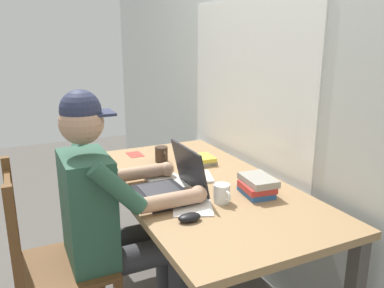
{
  "coord_description": "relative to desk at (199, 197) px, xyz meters",
  "views": [
    {
      "loc": [
        1.7,
        -0.86,
        1.46
      ],
      "look_at": [
        0.02,
        -0.05,
        0.94
      ],
      "focal_mm": 36.47,
      "sensor_mm": 36.0,
      "label": 1
    }
  ],
  "objects": [
    {
      "name": "landscape_photo_print",
      "position": [
        -0.63,
        -0.15,
        0.08
      ],
      "size": [
        0.13,
        0.09,
        0.0
      ],
      "primitive_type": "cube",
      "rotation": [
        0.0,
        0.0,
        0.02
      ],
      "color": "#C63D33",
      "rests_on": "desk"
    },
    {
      "name": "paper_pile_side",
      "position": [
        -0.06,
        -0.15,
        0.09
      ],
      "size": [
        0.25,
        0.2,
        0.01
      ],
      "primitive_type": "cube",
      "rotation": [
        0.0,
        0.0,
        0.1
      ],
      "color": "silver",
      "rests_on": "desk"
    },
    {
      "name": "laptop",
      "position": [
        0.08,
        -0.18,
        0.14
      ],
      "size": [
        0.33,
        0.28,
        0.23
      ],
      "color": "#232328",
      "rests_on": "desk"
    },
    {
      "name": "computer_mouse",
      "position": [
        0.38,
        -0.23,
        0.1
      ],
      "size": [
        0.06,
        0.1,
        0.03
      ],
      "primitive_type": "ellipsoid",
      "color": "black",
      "rests_on": "desk"
    },
    {
      "name": "back_wall",
      "position": [
        -0.01,
        0.49,
        0.65
      ],
      "size": [
        6.0,
        0.08,
        2.6
      ],
      "color": "beige",
      "rests_on": "ground"
    },
    {
      "name": "seated_person",
      "position": [
        0.05,
        -0.48,
        0.05
      ],
      "size": [
        0.5,
        0.6,
        1.25
      ],
      "color": "#2D5642",
      "rests_on": "ground"
    },
    {
      "name": "paper_pile_back_corner",
      "position": [
        0.27,
        -0.17,
        0.09
      ],
      "size": [
        0.24,
        0.23,
        0.01
      ],
      "primitive_type": "cube",
      "rotation": [
        0.0,
        0.0,
        -0.39
      ],
      "color": "white",
      "rests_on": "desk"
    },
    {
      "name": "desk",
      "position": [
        0.0,
        0.0,
        0.0
      ],
      "size": [
        1.57,
        0.81,
        0.72
      ],
      "color": "#9E7A51",
      "rests_on": "ground"
    },
    {
      "name": "coffee_mug_white",
      "position": [
        0.27,
        -0.02,
        0.13
      ],
      "size": [
        0.11,
        0.08,
        0.09
      ],
      "color": "white",
      "rests_on": "desk"
    },
    {
      "name": "paper_pile_near_laptop",
      "position": [
        -0.07,
        0.03,
        0.09
      ],
      "size": [
        0.22,
        0.19,
        0.01
      ],
      "primitive_type": "cube",
      "rotation": [
        0.0,
        0.0,
        -0.29
      ],
      "color": "white",
      "rests_on": "desk"
    },
    {
      "name": "book_stack_side",
      "position": [
        0.26,
        0.18,
        0.13
      ],
      "size": [
        0.2,
        0.16,
        0.09
      ],
      "color": "#2D5B9E",
      "rests_on": "desk"
    },
    {
      "name": "wooden_chair",
      "position": [
        0.05,
        -0.76,
        -0.17
      ],
      "size": [
        0.42,
        0.42,
        0.95
      ],
      "color": "brown",
      "rests_on": "ground"
    },
    {
      "name": "book_stack_main",
      "position": [
        -0.28,
        0.16,
        0.11
      ],
      "size": [
        0.16,
        0.14,
        0.05
      ],
      "color": "gray",
      "rests_on": "desk"
    },
    {
      "name": "coffee_mug_dark",
      "position": [
        -0.42,
        -0.05,
        0.13
      ],
      "size": [
        0.12,
        0.08,
        0.09
      ],
      "color": "#38281E",
      "rests_on": "desk"
    }
  ]
}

